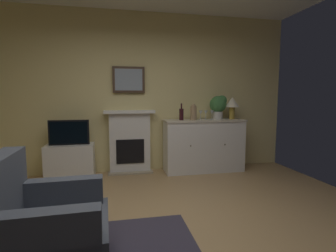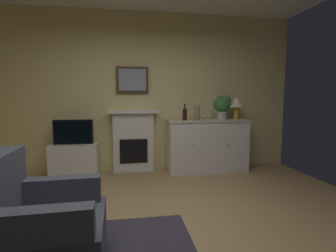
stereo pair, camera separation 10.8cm
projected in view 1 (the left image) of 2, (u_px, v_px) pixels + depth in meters
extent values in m
cube|color=tan|center=(162.00, 246.00, 2.38)|extent=(5.56, 4.95, 0.10)
cube|color=#EAD68C|center=(138.00, 93.00, 4.61)|extent=(5.56, 0.06, 2.80)
cube|color=white|center=(130.00, 143.00, 4.55)|extent=(0.70, 0.18, 1.05)
cube|color=tan|center=(131.00, 173.00, 4.51)|extent=(0.77, 0.20, 0.03)
cube|color=black|center=(130.00, 151.00, 4.48)|extent=(0.48, 0.02, 0.42)
cube|color=white|center=(129.00, 112.00, 4.46)|extent=(0.87, 0.27, 0.05)
cube|color=#473323|center=(129.00, 80.00, 4.47)|extent=(0.55, 0.03, 0.45)
cube|color=#8C99A8|center=(129.00, 80.00, 4.46)|extent=(0.47, 0.01, 0.37)
cube|color=white|center=(203.00, 146.00, 4.64)|extent=(1.40, 0.45, 0.90)
cube|color=beige|center=(204.00, 121.00, 4.59)|extent=(1.43, 0.48, 0.03)
sphere|color=brown|center=(191.00, 146.00, 4.34)|extent=(0.02, 0.02, 0.02)
sphere|color=brown|center=(225.00, 145.00, 4.47)|extent=(0.02, 0.02, 0.02)
cylinder|color=#B79338|center=(232.00, 113.00, 4.68)|extent=(0.10, 0.10, 0.22)
cone|color=#EFE5C6|center=(232.00, 102.00, 4.66)|extent=(0.26, 0.26, 0.18)
cylinder|color=#331419|center=(181.00, 114.00, 4.47)|extent=(0.08, 0.08, 0.20)
cylinder|color=#331419|center=(181.00, 106.00, 4.45)|extent=(0.03, 0.03, 0.09)
cylinder|color=silver|center=(201.00, 120.00, 4.55)|extent=(0.06, 0.06, 0.00)
cylinder|color=silver|center=(201.00, 117.00, 4.55)|extent=(0.01, 0.01, 0.09)
cone|color=silver|center=(201.00, 112.00, 4.54)|extent=(0.07, 0.07, 0.07)
cylinder|color=silver|center=(206.00, 119.00, 4.61)|extent=(0.06, 0.06, 0.00)
cylinder|color=silver|center=(206.00, 117.00, 4.61)|extent=(0.01, 0.01, 0.09)
cone|color=silver|center=(206.00, 112.00, 4.60)|extent=(0.07, 0.07, 0.07)
cylinder|color=silver|center=(212.00, 119.00, 4.62)|extent=(0.06, 0.06, 0.00)
cylinder|color=silver|center=(212.00, 117.00, 4.61)|extent=(0.01, 0.01, 0.09)
cone|color=silver|center=(212.00, 112.00, 4.60)|extent=(0.07, 0.07, 0.07)
cylinder|color=#9E7F5B|center=(193.00, 113.00, 4.48)|extent=(0.11, 0.11, 0.24)
sphere|color=#9E7F5B|center=(194.00, 106.00, 4.47)|extent=(0.08, 0.08, 0.08)
cube|color=white|center=(71.00, 161.00, 4.22)|extent=(0.75, 0.42, 0.56)
cube|color=black|center=(69.00, 132.00, 4.15)|extent=(0.62, 0.06, 0.40)
cube|color=black|center=(69.00, 133.00, 4.12)|extent=(0.57, 0.01, 0.35)
cylinder|color=beige|center=(218.00, 115.00, 4.68)|extent=(0.18, 0.18, 0.14)
sphere|color=#3D753D|center=(218.00, 104.00, 4.66)|extent=(0.30, 0.30, 0.30)
sphere|color=#3D753D|center=(222.00, 100.00, 4.64)|extent=(0.18, 0.18, 0.18)
cube|color=#474C56|center=(53.00, 243.00, 1.89)|extent=(0.83, 0.79, 0.32)
cube|color=#474C56|center=(40.00, 229.00, 1.55)|extent=(0.72, 0.17, 0.22)
cube|color=#474C56|center=(59.00, 192.00, 2.17)|extent=(0.72, 0.17, 0.22)
cylinder|color=#473323|center=(102.00, 240.00, 2.30)|extent=(0.05, 0.05, 0.10)
cylinder|color=#473323|center=(18.00, 251.00, 2.15)|extent=(0.05, 0.05, 0.10)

